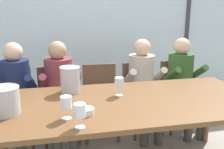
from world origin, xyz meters
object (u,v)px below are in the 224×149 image
at_px(dining_table, 120,108).
at_px(ice_bucket_primary, 70,79).
at_px(chair_near_window_right, 177,89).
at_px(wine_glass_near_bucket, 119,83).
at_px(chair_right_of_center, 140,91).
at_px(person_navy_polo, 15,89).
at_px(chair_center, 100,94).
at_px(wine_glass_by_left_taster, 66,104).
at_px(person_beige_jumper, 143,81).
at_px(tasting_bowl, 86,111).
at_px(ice_bucket_secondary, 4,100).
at_px(chair_near_curtain, 14,100).
at_px(wine_glass_center_pour, 80,112).
at_px(person_olive_shirt, 183,79).
at_px(chair_left_of_center, 57,97).
at_px(person_maroon_top, 60,86).

xyz_separation_m(dining_table, ice_bucket_primary, (-0.41, 0.34, 0.19)).
height_order(dining_table, chair_near_window_right, chair_near_window_right).
bearing_deg(dining_table, wine_glass_near_bucket, 80.55).
relative_size(chair_right_of_center, person_navy_polo, 0.73).
bearing_deg(ice_bucket_primary, chair_center, 56.77).
height_order(dining_table, wine_glass_by_left_taster, wine_glass_by_left_taster).
distance_m(chair_near_window_right, wine_glass_near_bucket, 1.33).
height_order(person_beige_jumper, tasting_bowl, person_beige_jumper).
relative_size(person_navy_polo, ice_bucket_secondary, 5.14).
bearing_deg(chair_near_curtain, chair_center, -4.80).
xyz_separation_m(chair_right_of_center, wine_glass_center_pour, (-0.89, -1.38, 0.38)).
xyz_separation_m(dining_table, ice_bucket_secondary, (-0.93, -0.09, 0.18)).
height_order(chair_near_curtain, person_navy_polo, person_navy_polo).
height_order(chair_near_curtain, wine_glass_by_left_taster, wine_glass_by_left_taster).
relative_size(chair_near_window_right, person_olive_shirt, 0.73).
xyz_separation_m(chair_center, chair_near_window_right, (1.05, 0.00, 0.00)).
height_order(chair_left_of_center, ice_bucket_secondary, ice_bucket_secondary).
distance_m(wine_glass_near_bucket, wine_glass_center_pour, 0.71).
height_order(person_maroon_top, tasting_bowl, person_maroon_top).
bearing_deg(chair_center, person_beige_jumper, -9.03).
xyz_separation_m(chair_right_of_center, person_beige_jumper, (-0.01, -0.12, 0.17)).
xyz_separation_m(chair_near_window_right, person_navy_polo, (-2.03, -0.12, 0.17)).
distance_m(person_navy_polo, wine_glass_near_bucket, 1.25).
height_order(person_beige_jumper, ice_bucket_secondary, person_beige_jumper).
distance_m(ice_bucket_primary, wine_glass_center_pour, 0.78).
height_order(chair_right_of_center, wine_glass_center_pour, wine_glass_center_pour).
height_order(tasting_bowl, wine_glass_near_bucket, wine_glass_near_bucket).
height_order(chair_near_curtain, wine_glass_center_pour, wine_glass_center_pour).
bearing_deg(chair_left_of_center, chair_center, -8.85).
height_order(ice_bucket_secondary, wine_glass_by_left_taster, ice_bucket_secondary).
height_order(dining_table, ice_bucket_primary, ice_bucket_primary).
relative_size(chair_left_of_center, chair_near_window_right, 1.00).
height_order(chair_center, person_navy_polo, person_navy_polo).
relative_size(chair_right_of_center, wine_glass_near_bucket, 5.08).
bearing_deg(tasting_bowl, chair_left_of_center, 101.28).
bearing_deg(chair_near_window_right, dining_table, -136.84).
bearing_deg(wine_glass_near_bucket, ice_bucket_primary, 155.47).
relative_size(chair_center, person_maroon_top, 0.73).
bearing_deg(chair_right_of_center, chair_near_window_right, -6.85).
height_order(person_navy_polo, ice_bucket_primary, person_navy_polo).
bearing_deg(chair_center, wine_glass_by_left_taster, -106.70).
distance_m(person_beige_jumper, wine_glass_by_left_taster, 1.47).
bearing_deg(chair_near_curtain, chair_near_window_right, -4.09).
xyz_separation_m(person_navy_polo, person_beige_jumper, (1.50, -0.00, 0.00)).
bearing_deg(person_navy_polo, chair_near_curtain, 113.80).
bearing_deg(wine_glass_by_left_taster, chair_center, 69.75).
xyz_separation_m(person_navy_polo, wine_glass_center_pour, (0.62, -1.25, 0.20)).
relative_size(chair_near_curtain, person_navy_polo, 0.73).
distance_m(dining_table, wine_glass_near_bucket, 0.24).
height_order(chair_near_curtain, tasting_bowl, chair_near_curtain).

